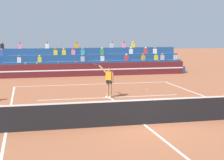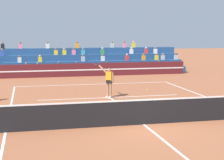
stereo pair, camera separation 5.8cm
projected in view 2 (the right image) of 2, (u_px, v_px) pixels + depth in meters
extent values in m
plane|color=#AD603D|center=(144.00, 124.00, 15.42)|extent=(120.00, 120.00, 0.00)
cube|color=white|center=(93.00, 84.00, 26.92)|extent=(11.00, 0.10, 0.01)
cube|color=white|center=(6.00, 132.00, 14.20)|extent=(0.10, 23.80, 0.01)
cube|color=white|center=(110.00, 97.00, 21.63)|extent=(8.25, 0.10, 0.01)
cube|color=white|center=(144.00, 124.00, 15.42)|extent=(0.10, 12.85, 0.01)
cube|color=black|center=(144.00, 113.00, 15.35)|extent=(11.90, 0.02, 1.00)
cube|color=white|center=(144.00, 100.00, 15.28)|extent=(11.90, 0.04, 0.06)
cube|color=#51191E|center=(83.00, 70.00, 31.53)|extent=(18.00, 0.24, 1.10)
cube|color=white|center=(84.00, 70.00, 31.41)|extent=(18.00, 0.02, 0.10)
cube|color=navy|center=(81.00, 71.00, 32.80)|extent=(19.29, 0.95, 0.55)
cube|color=purple|center=(76.00, 66.00, 32.47)|extent=(0.32, 0.22, 0.44)
sphere|color=brown|center=(76.00, 62.00, 32.43)|extent=(0.18, 0.18, 0.18)
cube|color=#B2B2B7|center=(38.00, 67.00, 31.74)|extent=(0.32, 0.22, 0.44)
sphere|color=#9E7051|center=(37.00, 63.00, 31.70)|extent=(0.18, 0.18, 0.18)
cube|color=#338C4C|center=(107.00, 65.00, 33.08)|extent=(0.32, 0.22, 0.44)
sphere|color=brown|center=(107.00, 62.00, 33.04)|extent=(0.18, 0.18, 0.18)
cube|color=#B2B2B7|center=(26.00, 67.00, 31.53)|extent=(0.32, 0.22, 0.44)
sphere|color=#9E7051|center=(26.00, 63.00, 31.49)|extent=(0.18, 0.18, 0.18)
cube|color=silver|center=(159.00, 64.00, 34.15)|extent=(0.32, 0.22, 0.44)
sphere|color=brown|center=(159.00, 61.00, 34.11)|extent=(0.18, 0.18, 0.18)
cube|color=#2D4CA5|center=(59.00, 66.00, 32.15)|extent=(0.32, 0.22, 0.44)
sphere|color=brown|center=(59.00, 63.00, 32.10)|extent=(0.18, 0.18, 0.18)
cube|color=navy|center=(80.00, 67.00, 33.68)|extent=(19.29, 0.95, 1.10)
cube|color=red|center=(127.00, 58.00, 34.38)|extent=(0.32, 0.22, 0.44)
sphere|color=beige|center=(127.00, 55.00, 34.34)|extent=(0.18, 0.18, 0.18)
cube|color=silver|center=(103.00, 58.00, 33.88)|extent=(0.32, 0.22, 0.44)
sphere|color=brown|center=(103.00, 55.00, 33.84)|extent=(0.18, 0.18, 0.18)
cube|color=silver|center=(20.00, 60.00, 32.26)|extent=(0.32, 0.22, 0.44)
sphere|color=brown|center=(19.00, 56.00, 32.22)|extent=(0.18, 0.18, 0.18)
cube|color=yellow|center=(40.00, 60.00, 32.64)|extent=(0.32, 0.22, 0.44)
sphere|color=tan|center=(40.00, 56.00, 32.60)|extent=(0.18, 0.18, 0.18)
cube|color=#B2B2B7|center=(83.00, 59.00, 33.48)|extent=(0.32, 0.22, 0.44)
sphere|color=brown|center=(83.00, 55.00, 33.44)|extent=(0.18, 0.18, 0.18)
cube|color=orange|center=(144.00, 58.00, 34.74)|extent=(0.32, 0.22, 0.44)
sphere|color=brown|center=(144.00, 54.00, 34.70)|extent=(0.18, 0.18, 0.18)
cube|color=yellow|center=(157.00, 58.00, 35.02)|extent=(0.32, 0.22, 0.44)
sphere|color=#9E7051|center=(157.00, 54.00, 34.98)|extent=(0.18, 0.18, 0.18)
cube|color=#B2B2B7|center=(176.00, 57.00, 35.44)|extent=(0.32, 0.22, 0.44)
sphere|color=brown|center=(176.00, 54.00, 35.40)|extent=(0.18, 0.18, 0.18)
cube|color=#B2B2B7|center=(163.00, 57.00, 35.16)|extent=(0.32, 0.22, 0.44)
sphere|color=#9E7051|center=(163.00, 54.00, 35.11)|extent=(0.18, 0.18, 0.18)
cube|color=navy|center=(78.00, 63.00, 34.57)|extent=(19.29, 0.95, 1.65)
cube|color=silver|center=(155.00, 51.00, 35.91)|extent=(0.32, 0.22, 0.44)
sphere|color=brown|center=(155.00, 48.00, 35.87)|extent=(0.18, 0.18, 0.18)
cube|color=#2D4CA5|center=(2.00, 53.00, 32.78)|extent=(0.32, 0.22, 0.44)
sphere|color=#9E7051|center=(2.00, 49.00, 32.74)|extent=(0.18, 0.18, 0.18)
cube|color=yellow|center=(56.00, 52.00, 33.81)|extent=(0.32, 0.22, 0.44)
sphere|color=brown|center=(56.00, 49.00, 33.77)|extent=(0.18, 0.18, 0.18)
cube|color=yellow|center=(64.00, 52.00, 33.98)|extent=(0.32, 0.22, 0.44)
sphere|color=tan|center=(64.00, 49.00, 33.94)|extent=(0.18, 0.18, 0.18)
cube|color=silver|center=(131.00, 51.00, 35.38)|extent=(0.32, 0.22, 0.44)
sphere|color=beige|center=(131.00, 48.00, 35.34)|extent=(0.18, 0.18, 0.18)
cube|color=#338C4C|center=(102.00, 52.00, 34.76)|extent=(0.32, 0.22, 0.44)
sphere|color=beige|center=(102.00, 48.00, 34.72)|extent=(0.18, 0.18, 0.18)
cube|color=pink|center=(74.00, 52.00, 34.17)|extent=(0.32, 0.22, 0.44)
sphere|color=brown|center=(74.00, 49.00, 34.13)|extent=(0.18, 0.18, 0.18)
cube|color=teal|center=(83.00, 52.00, 34.36)|extent=(0.32, 0.22, 0.44)
sphere|color=#9E7051|center=(83.00, 49.00, 34.32)|extent=(0.18, 0.18, 0.18)
cube|color=red|center=(146.00, 51.00, 35.70)|extent=(0.32, 0.22, 0.44)
sphere|color=beige|center=(146.00, 48.00, 35.66)|extent=(0.18, 0.18, 0.18)
cube|color=navy|center=(77.00, 60.00, 35.45)|extent=(19.29, 0.95, 2.20)
cube|color=orange|center=(77.00, 46.00, 35.11)|extent=(0.32, 0.22, 0.44)
sphere|color=brown|center=(77.00, 42.00, 35.07)|extent=(0.18, 0.18, 0.18)
cube|color=yellow|center=(134.00, 45.00, 36.33)|extent=(0.32, 0.22, 0.44)
sphere|color=tan|center=(134.00, 42.00, 36.29)|extent=(0.18, 0.18, 0.18)
cube|color=#B2B2B7|center=(112.00, 45.00, 35.86)|extent=(0.32, 0.22, 0.44)
sphere|color=brown|center=(112.00, 42.00, 35.82)|extent=(0.18, 0.18, 0.18)
cube|color=pink|center=(124.00, 45.00, 36.13)|extent=(0.32, 0.22, 0.44)
sphere|color=brown|center=(124.00, 42.00, 36.09)|extent=(0.18, 0.18, 0.18)
cube|color=black|center=(3.00, 46.00, 33.63)|extent=(0.32, 0.22, 0.44)
sphere|color=brown|center=(3.00, 43.00, 33.58)|extent=(0.18, 0.18, 0.18)
cube|color=pink|center=(20.00, 46.00, 33.97)|extent=(0.32, 0.22, 0.44)
sphere|color=brown|center=(20.00, 43.00, 33.92)|extent=(0.18, 0.18, 0.18)
cube|color=silver|center=(48.00, 46.00, 34.51)|extent=(0.32, 0.22, 0.44)
sphere|color=brown|center=(47.00, 42.00, 34.46)|extent=(0.18, 0.18, 0.18)
cylinder|color=#9E7051|center=(111.00, 90.00, 21.42)|extent=(0.14, 0.14, 0.90)
cylinder|color=#9E7051|center=(108.00, 90.00, 21.59)|extent=(0.14, 0.14, 0.90)
cube|color=black|center=(109.00, 82.00, 21.42)|extent=(0.37, 0.36, 0.20)
cube|color=orange|center=(109.00, 76.00, 21.38)|extent=(0.40, 0.39, 0.56)
sphere|color=#9E7051|center=(109.00, 70.00, 21.33)|extent=(0.22, 0.22, 0.22)
cube|color=white|center=(110.00, 97.00, 21.44)|extent=(0.26, 0.27, 0.09)
cube|color=white|center=(108.00, 97.00, 21.61)|extent=(0.26, 0.27, 0.09)
cylinder|color=#9E7051|center=(113.00, 78.00, 21.27)|extent=(0.09, 0.09, 0.56)
cylinder|color=#9E7051|center=(103.00, 69.00, 21.55)|extent=(0.44, 0.42, 0.45)
cylinder|color=black|center=(98.00, 64.00, 21.66)|extent=(0.16, 0.15, 0.17)
torus|color=#1E4C99|center=(96.00, 62.00, 21.72)|extent=(0.34, 0.31, 0.43)
sphere|color=#C6DB33|center=(147.00, 90.00, 24.27)|extent=(0.07, 0.07, 0.07)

